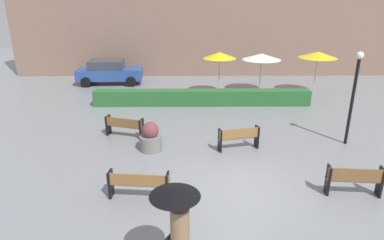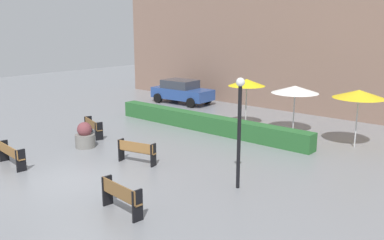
% 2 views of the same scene
% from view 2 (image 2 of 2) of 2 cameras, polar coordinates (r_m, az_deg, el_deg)
% --- Properties ---
extents(ground_plane, '(60.00, 60.00, 0.00)m').
position_cam_2_polar(ground_plane, '(14.98, -16.41, -8.02)').
color(ground_plane, gray).
extents(bench_near_right, '(1.61, 0.47, 0.90)m').
position_cam_2_polar(bench_near_right, '(12.07, -9.73, -10.09)').
color(bench_near_right, brown).
rests_on(bench_near_right, ground).
extents(bench_far_left, '(1.66, 0.82, 0.84)m').
position_cam_2_polar(bench_far_left, '(20.33, -13.41, -0.84)').
color(bench_far_left, brown).
rests_on(bench_far_left, ground).
extents(bench_near_left, '(1.80, 0.51, 0.83)m').
position_cam_2_polar(bench_near_left, '(17.07, -23.51, -4.22)').
color(bench_near_left, olive).
rests_on(bench_near_left, ground).
extents(bench_mid_center, '(1.62, 0.67, 0.87)m').
position_cam_2_polar(bench_mid_center, '(16.09, -7.60, -4.14)').
color(bench_mid_center, olive).
rests_on(bench_mid_center, ground).
extents(planter_pot, '(0.84, 0.84, 1.12)m').
position_cam_2_polar(planter_pot, '(18.64, -14.42, -2.19)').
color(planter_pot, slate).
rests_on(planter_pot, ground).
extents(lamp_post, '(0.28, 0.28, 3.62)m').
position_cam_2_polar(lamp_post, '(13.25, 6.49, -0.15)').
color(lamp_post, black).
rests_on(lamp_post, ground).
extents(patio_umbrella_yellow, '(1.88, 1.88, 2.50)m').
position_cam_2_polar(patio_umbrella_yellow, '(21.48, 7.48, 5.08)').
color(patio_umbrella_yellow, silver).
rests_on(patio_umbrella_yellow, ground).
extents(patio_umbrella_white, '(2.25, 2.25, 2.35)m').
position_cam_2_polar(patio_umbrella_white, '(20.62, 13.89, 4.07)').
color(patio_umbrella_white, silver).
rests_on(patio_umbrella_white, ground).
extents(patio_umbrella_yellow_far, '(2.17, 2.17, 2.52)m').
position_cam_2_polar(patio_umbrella_yellow_far, '(19.05, 21.84, 3.30)').
color(patio_umbrella_yellow_far, silver).
rests_on(patio_umbrella_yellow_far, ground).
extents(hedge_strip, '(11.47, 0.70, 0.82)m').
position_cam_2_polar(hedge_strip, '(20.87, 1.86, -0.39)').
color(hedge_strip, '#28602D').
rests_on(hedge_strip, ground).
extents(building_facade, '(28.00, 1.20, 8.92)m').
position_cam_2_polar(building_facade, '(26.26, 14.10, 10.92)').
color(building_facade, '#846656').
rests_on(building_facade, ground).
extents(parked_car, '(4.28, 2.14, 1.57)m').
position_cam_2_polar(parked_car, '(28.15, -1.41, 3.96)').
color(parked_car, '#28478C').
rests_on(parked_car, ground).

